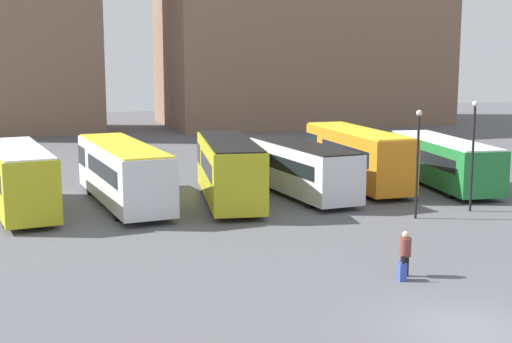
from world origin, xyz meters
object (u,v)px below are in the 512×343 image
(bus_4, at_px, (356,156))
(bus_2, at_px, (229,169))
(bus_0, at_px, (19,177))
(bus_3, at_px, (302,168))
(lamp_post_1, at_px, (473,147))
(lamp_post_3, at_px, (418,154))
(bus_1, at_px, (123,171))
(traveler, at_px, (405,250))
(bus_5, at_px, (442,161))
(suitcase, at_px, (402,272))

(bus_4, bearing_deg, bus_2, 105.00)
(bus_0, distance_m, bus_3, 14.62)
(bus_0, xyz_separation_m, lamp_post_1, (21.05, -6.89, 1.48))
(bus_4, height_order, lamp_post_3, lamp_post_3)
(bus_1, bearing_deg, bus_0, 88.25)
(traveler, xyz_separation_m, lamp_post_3, (5.06, 7.66, 2.09))
(bus_1, bearing_deg, bus_3, -100.96)
(bus_3, xyz_separation_m, bus_5, (8.88, 0.05, -0.03))
(bus_4, xyz_separation_m, bus_5, (4.76, -1.64, -0.29))
(bus_4, distance_m, lamp_post_1, 8.34)
(traveler, height_order, lamp_post_1, lamp_post_1)
(bus_2, xyz_separation_m, bus_3, (4.22, 0.27, -0.23))
(lamp_post_3, bearing_deg, bus_3, 114.61)
(bus_2, bearing_deg, traveler, -161.38)
(bus_5, bearing_deg, bus_3, 98.12)
(bus_0, height_order, bus_5, bus_0)
(bus_1, height_order, suitcase, bus_1)
(traveler, bearing_deg, bus_2, 19.73)
(bus_5, height_order, suitcase, bus_5)
(bus_0, xyz_separation_m, bus_5, (23.48, -0.64, -0.22))
(bus_3, distance_m, suitcase, 14.98)
(traveler, xyz_separation_m, suitcase, (-0.33, -0.40, -0.64))
(bus_5, bearing_deg, bus_2, 99.20)
(bus_2, relative_size, traveler, 6.13)
(suitcase, distance_m, lamp_post_3, 10.07)
(bus_1, relative_size, bus_2, 1.12)
(bus_2, bearing_deg, bus_5, -78.98)
(bus_0, xyz_separation_m, bus_3, (14.60, -0.69, -0.19))
(bus_4, xyz_separation_m, lamp_post_1, (2.33, -7.88, 1.41))
(traveler, bearing_deg, lamp_post_3, -22.72)
(suitcase, height_order, lamp_post_1, lamp_post_1)
(bus_2, height_order, traveler, bus_2)
(bus_0, bearing_deg, suitcase, -147.97)
(bus_3, height_order, traveler, bus_3)
(bus_1, distance_m, traveler, 17.12)
(bus_4, height_order, lamp_post_1, lamp_post_1)
(lamp_post_3, bearing_deg, suitcase, -123.78)
(bus_0, bearing_deg, bus_5, -98.02)
(lamp_post_1, height_order, lamp_post_3, lamp_post_1)
(bus_1, bearing_deg, suitcase, -160.38)
(bus_5, distance_m, lamp_post_3, 9.03)
(bus_5, bearing_deg, bus_4, 78.82)
(bus_0, relative_size, lamp_post_3, 1.85)
(bus_2, bearing_deg, suitcase, -162.91)
(bus_3, relative_size, lamp_post_3, 1.80)
(bus_0, height_order, bus_1, bus_0)
(lamp_post_1, bearing_deg, bus_3, 136.16)
(bus_3, xyz_separation_m, traveler, (-1.99, -14.35, -0.59))
(bus_5, bearing_deg, traveler, 150.75)
(traveler, relative_size, lamp_post_1, 0.30)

